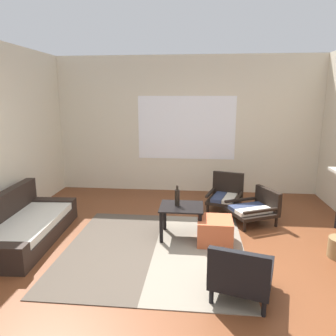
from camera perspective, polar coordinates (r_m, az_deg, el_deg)
The scene contains 10 objects.
ground_plane at distance 3.88m, azimuth 1.11°, elevation -16.89°, with size 7.80×7.80×0.00m, color brown.
far_wall_with_window at distance 6.45m, azimuth 3.33°, elevation 7.65°, with size 5.60×0.13×2.70m.
area_rug at distance 4.20m, azimuth -2.41°, elevation -14.37°, with size 2.28×2.33×0.01m.
couch at distance 4.79m, azimuth -24.68°, elevation -9.54°, with size 0.88×1.82×0.65m.
coffee_table at distance 4.41m, azimuth 2.43°, elevation -8.00°, with size 0.59×0.51×0.45m.
armchair_by_window at distance 5.63m, azimuth 10.32°, elevation -4.55°, with size 0.68×0.70×0.61m.
armchair_striped_foreground at distance 3.27m, azimuth 12.97°, elevation -17.99°, with size 0.71×0.74×0.58m.
armchair_corner at distance 5.12m, azimuth 15.44°, elevation -6.82°, with size 0.82×0.79×0.52m.
ottoman_orange at distance 4.36m, azimuth 8.38°, elevation -11.10°, with size 0.46×0.46×0.34m, color #BC5633.
glass_bottle at distance 4.37m, azimuth 1.66°, elevation -5.26°, with size 0.07×0.07×0.28m.
Camera 1 is at (0.26, -3.36, 1.92)m, focal length 33.98 mm.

